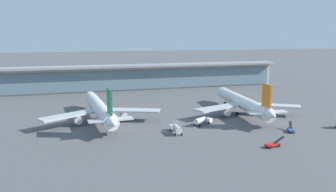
% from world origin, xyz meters
% --- Properties ---
extents(ground_plane, '(1200.00, 1200.00, 0.00)m').
position_xyz_m(ground_plane, '(0.00, 0.00, 0.00)').
color(ground_plane, '#515154').
extents(airliner_left_stand, '(45.32, 59.06, 15.72)m').
position_xyz_m(airliner_left_stand, '(-29.25, 8.88, 4.95)').
color(airliner_left_stand, white).
rests_on(airliner_left_stand, ground).
extents(airliner_centre_stand, '(45.13, 59.04, 15.72)m').
position_xyz_m(airliner_centre_stand, '(29.07, 3.56, 4.95)').
color(airliner_centre_stand, white).
rests_on(airliner_centre_stand, ground).
extents(service_truck_under_wing_red, '(6.94, 2.74, 2.70)m').
position_xyz_m(service_truck_under_wing_red, '(16.90, -36.86, 0.81)').
color(service_truck_under_wing_red, '#B21E1E').
rests_on(service_truck_under_wing_red, ground).
extents(service_truck_mid_apron_white, '(2.83, 8.70, 2.95)m').
position_xyz_m(service_truck_mid_apron_white, '(-6.24, -15.19, 1.71)').
color(service_truck_mid_apron_white, silver).
rests_on(service_truck_mid_apron_white, ground).
extents(service_truck_by_tail_white, '(8.57, 6.24, 2.95)m').
position_xyz_m(service_truck_by_tail_white, '(6.32, -7.69, 1.71)').
color(service_truck_by_tail_white, silver).
rests_on(service_truck_by_tail_white, ground).
extents(service_truck_on_taxiway_blue, '(4.68, 6.52, 2.70)m').
position_xyz_m(service_truck_on_taxiway_blue, '(32.12, -24.55, 0.81)').
color(service_truck_on_taxiway_blue, '#234C9E').
rests_on(service_truck_on_taxiway_blue, ground).
extents(terminal_building, '(183.60, 12.80, 15.20)m').
position_xyz_m(terminal_building, '(0.00, 81.36, 7.87)').
color(terminal_building, '#B2ADA3').
rests_on(terminal_building, ground).
extents(safety_cone_alpha, '(0.62, 0.62, 0.70)m').
position_xyz_m(safety_cone_alpha, '(-25.47, -9.28, 0.32)').
color(safety_cone_alpha, orange).
rests_on(safety_cone_alpha, ground).
extents(safety_cone_bravo, '(0.62, 0.62, 0.70)m').
position_xyz_m(safety_cone_bravo, '(-28.35, -7.99, 0.32)').
color(safety_cone_bravo, orange).
rests_on(safety_cone_bravo, ground).
extents(safety_cone_charlie, '(0.62, 0.62, 0.70)m').
position_xyz_m(safety_cone_charlie, '(-14.34, -11.07, 0.32)').
color(safety_cone_charlie, orange).
rests_on(safety_cone_charlie, ground).
extents(safety_cone_delta, '(0.62, 0.62, 0.70)m').
position_xyz_m(safety_cone_delta, '(-43.49, -11.74, 0.32)').
color(safety_cone_delta, orange).
rests_on(safety_cone_delta, ground).
extents(safety_cone_echo, '(0.62, 0.62, 0.70)m').
position_xyz_m(safety_cone_echo, '(-25.35, -8.88, 0.32)').
color(safety_cone_echo, orange).
rests_on(safety_cone_echo, ground).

